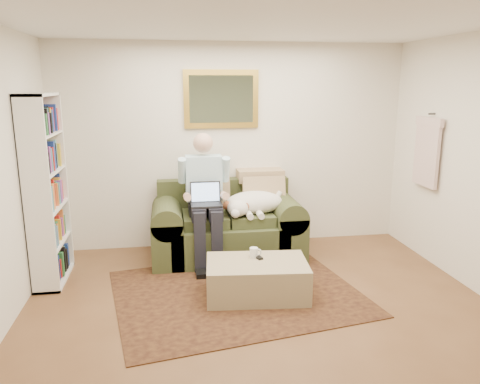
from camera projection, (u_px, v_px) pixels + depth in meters
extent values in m
cube|color=brown|center=(274.00, 340.00, 3.92)|extent=(4.50, 5.00, 0.01)
cube|color=white|center=(280.00, 11.00, 3.32)|extent=(4.50, 5.00, 0.01)
cube|color=silver|center=(232.00, 146.00, 6.02)|extent=(4.50, 0.01, 2.60)
cube|color=black|center=(237.00, 293.00, 4.78)|extent=(2.69, 2.30, 0.01)
cube|color=#3C4323|center=(227.00, 239.00, 5.74)|extent=(1.38, 0.88, 0.45)
cube|color=#3C4323|center=(223.00, 196.00, 6.01)|extent=(1.67, 0.19, 0.46)
cube|color=#3C4323|center=(168.00, 238.00, 5.62)|extent=(0.36, 0.88, 0.92)
cube|color=#3C4323|center=(285.00, 232.00, 5.84)|extent=(0.36, 0.88, 0.92)
cube|color=#3C4323|center=(205.00, 219.00, 5.58)|extent=(0.52, 0.60, 0.13)
cube|color=#3C4323|center=(250.00, 217.00, 5.66)|extent=(0.52, 0.60, 0.13)
cube|color=black|center=(206.00, 205.00, 5.33)|extent=(0.35, 0.25, 0.02)
cube|color=black|center=(205.00, 192.00, 5.42)|extent=(0.35, 0.07, 0.24)
cube|color=#99BFF2|center=(205.00, 192.00, 5.42)|extent=(0.32, 0.05, 0.21)
cube|color=tan|center=(257.00, 279.00, 4.69)|extent=(1.06, 0.73, 0.36)
cylinder|color=white|center=(254.00, 253.00, 4.76)|extent=(0.08, 0.08, 0.10)
cube|color=black|center=(258.00, 257.00, 4.76)|extent=(0.09, 0.16, 0.02)
cube|color=gold|center=(221.00, 99.00, 5.84)|extent=(0.94, 0.04, 0.72)
cube|color=gray|center=(221.00, 99.00, 5.82)|extent=(0.80, 0.01, 0.58)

